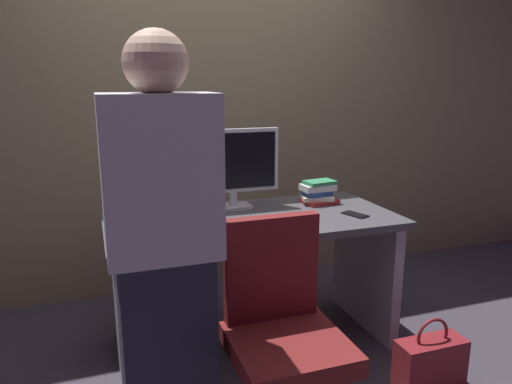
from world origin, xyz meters
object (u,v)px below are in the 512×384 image
Objects in this scene: monitor at (233,164)px; cup_by_monitor at (175,207)px; person_at_desk at (165,258)px; office_chair at (283,348)px; desk at (253,256)px; cell_phone at (355,215)px; mouse at (300,217)px; book_stack at (318,193)px; cup_near_keyboard at (193,225)px; handbag at (430,364)px; keyboard at (243,225)px.

monitor is 6.06× the size of cup_by_monitor.
person_at_desk is at bearing -120.17° from monitor.
monitor is at bearing 84.88° from office_chair.
desk is at bearing -77.52° from monitor.
monitor is at bearing 59.83° from person_at_desk.
person_at_desk is 1.24m from cell_phone.
cell_phone is (0.33, -0.01, -0.01)m from mouse.
desk is at bearing -161.72° from book_stack.
cup_by_monitor is 0.39× the size of book_stack.
book_stack reaches higher than cup_near_keyboard.
book_stack is (1.04, 0.85, -0.03)m from person_at_desk.
office_chair is 0.97m from cell_phone.
book_stack reaches higher than cup_by_monitor.
person_at_desk is at bearing -173.85° from cell_phone.
person_at_desk is at bearing 170.88° from office_chair.
desk is at bearing 144.42° from cell_phone.
cell_phone is at bearing 2.94° from cup_near_keyboard.
mouse is at bearing 60.85° from office_chair.
book_stack reaches higher than cell_phone.
desk reaches higher than handbag.
keyboard is 4.30× the size of mouse.
cup_near_keyboard is at bearing 112.41° from office_chair.
office_chair reaches higher than handbag.
book_stack reaches higher than mouse.
book_stack reaches higher than keyboard.
keyboard is at bearing -179.13° from mouse.
book_stack is at bearing 39.21° from person_at_desk.
cup_by_monitor reaches higher than mouse.
person_at_desk reaches higher than desk.
mouse is 0.26× the size of handbag.
keyboard is at bearing 11.33° from cup_near_keyboard.
cup_by_monitor is 1.51m from handbag.
cup_near_keyboard is at bearing -171.39° from keyboard.
book_stack is at bearing 83.87° from cell_phone.
person_at_desk is 0.97m from mouse.
book_stack is (0.46, 0.15, 0.29)m from desk.
handbag is (0.20, -0.84, -0.68)m from book_stack.
mouse is 0.98× the size of cup_near_keyboard.
cup_near_keyboard is at bearing 67.41° from person_at_desk.
person_at_desk is 1.34m from book_stack.
cup_by_monitor is 0.99m from cell_phone.
cup_by_monitor is at bearing 140.79° from handbag.
keyboard is at bearing -152.26° from book_stack.
cell_phone is (0.67, 0.61, 0.33)m from office_chair.
keyboard is at bearing -125.50° from desk.
office_chair is at bearing -67.59° from cup_near_keyboard.
desk is 1.65× the size of office_chair.
cup_near_keyboard is 0.90m from book_stack.
cup_by_monitor is at bearing 155.53° from desk.
monitor is 1.43× the size of handbag.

